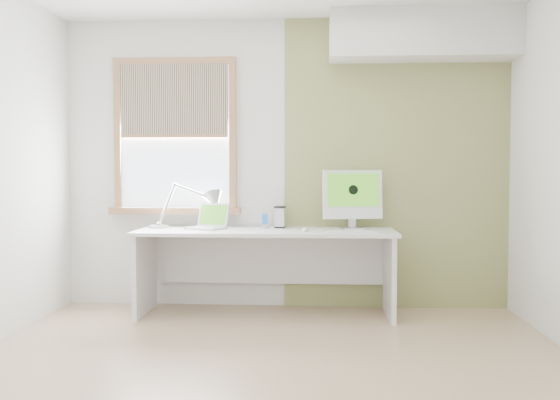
# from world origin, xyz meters

# --- Properties ---
(room) EXTENTS (4.04, 3.54, 2.64)m
(room) POSITION_xyz_m (0.00, 0.00, 1.30)
(room) COLOR tan
(room) RESTS_ON ground
(accent_wall) EXTENTS (2.00, 0.02, 2.60)m
(accent_wall) POSITION_xyz_m (1.00, 1.74, 1.30)
(accent_wall) COLOR #939057
(accent_wall) RESTS_ON room
(soffit) EXTENTS (1.60, 0.40, 0.42)m
(soffit) POSITION_xyz_m (1.20, 1.57, 2.40)
(soffit) COLOR white
(soffit) RESTS_ON room
(window) EXTENTS (1.20, 0.14, 1.42)m
(window) POSITION_xyz_m (-1.00, 1.71, 1.54)
(window) COLOR #93613D
(window) RESTS_ON room
(desk) EXTENTS (2.20, 0.70, 0.73)m
(desk) POSITION_xyz_m (-0.14, 1.44, 0.53)
(desk) COLOR white
(desk) RESTS_ON room
(desk_lamp) EXTENTS (0.73, 0.35, 0.40)m
(desk_lamp) POSITION_xyz_m (-0.71, 1.58, 0.94)
(desk_lamp) COLOR #BABDBF
(desk_lamp) RESTS_ON desk
(laptop) EXTENTS (0.39, 0.37, 0.22)m
(laptop) POSITION_xyz_m (-0.64, 1.46, 0.78)
(laptop) COLOR #BABDBF
(laptop) RESTS_ON desk
(phone_dock) EXTENTS (0.09, 0.09, 0.14)m
(phone_dock) POSITION_xyz_m (-0.16, 1.50, 0.77)
(phone_dock) COLOR #BABDBF
(phone_dock) RESTS_ON desk
(external_drive) EXTENTS (0.10, 0.15, 0.19)m
(external_drive) POSITION_xyz_m (-0.03, 1.61, 0.82)
(external_drive) COLOR #BABDBF
(external_drive) RESTS_ON desk
(imac) EXTENTS (0.53, 0.21, 0.51)m
(imac) POSITION_xyz_m (0.60, 1.54, 1.02)
(imac) COLOR #BABDBF
(imac) RESTS_ON desk
(keyboard) EXTENTS (0.40, 0.16, 0.02)m
(keyboard) POSITION_xyz_m (0.57, 1.15, 0.74)
(keyboard) COLOR white
(keyboard) RESTS_ON desk
(mouse) EXTENTS (0.07, 0.10, 0.03)m
(mouse) POSITION_xyz_m (0.20, 1.28, 0.74)
(mouse) COLOR white
(mouse) RESTS_ON desk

